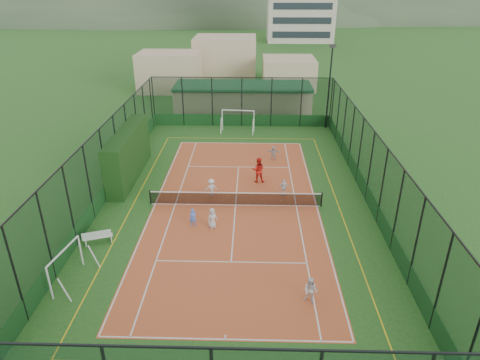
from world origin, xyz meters
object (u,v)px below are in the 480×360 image
Objects in this scene: child_near_mid at (193,218)px; child_far_back at (273,153)px; floodlight_ne at (329,88)px; coach at (258,170)px; futsal_goal_far at (238,121)px; white_bench at (98,236)px; futsal_goal_near at (66,266)px; child_far_left at (211,188)px; child_near_right at (311,291)px; clubhouse at (243,98)px; child_near_left at (212,218)px; child_far_right at (284,188)px.

child_near_mid is 1.00× the size of child_far_back.
floodlight_ne reaches higher than coach.
child_far_back is (3.22, -7.27, -0.45)m from futsal_goal_far.
white_bench is 0.84× the size of coach.
child_far_left is (6.47, 9.45, -0.24)m from futsal_goal_near.
child_far_back is at bearing -105.06° from coach.
floodlight_ne is 4.25× the size of coach.
futsal_goal_near is 7.90m from child_near_mid.
clubhouse is at bearing 124.78° from child_near_right.
child_far_left is 8.28m from child_far_back.
child_far_left is at bearing 37.95° from coach.
clubhouse is 27.91m from white_bench.
child_near_left is at bearing 77.05° from child_far_back.
futsal_goal_far is at bearing 50.39° from white_bench.
child_near_right is (12.12, -1.25, -0.22)m from futsal_goal_near.
child_near_left is 1.02× the size of child_far_right.
clubhouse reaches higher than child_near_right.
child_far_back is (11.12, 16.32, -0.31)m from futsal_goal_near.
clubhouse is at bearing -4.89° from futsal_goal_near.
child_far_right is 0.66× the size of coach.
floodlight_ne is 2.90× the size of futsal_goal_near.
futsal_goal_far reaches higher than coach.
child_far_back is at bearing -60.45° from futsal_goal_far.
child_far_left is (0.78, 4.00, 0.07)m from child_near_mid.
child_near_left is at bearing -42.09° from futsal_goal_near.
floodlight_ne is 9.52m from futsal_goal_far.
floodlight_ne reaches higher than child_far_left.
futsal_goal_near is at bearing 52.19° from coach.
child_near_mid is at bearing 28.97° from child_far_right.
child_far_left is at bearing -90.09° from futsal_goal_far.
child_near_mid is at bearing -119.90° from floodlight_ne.
child_far_right is at bearing 120.64° from child_near_right.
futsal_goal_near is 11.46m from child_far_left.
child_far_right is 2.88m from coach.
child_far_right is (11.14, 6.22, 0.20)m from white_bench.
coach is at bearing -29.13° from futsal_goal_near.
child_far_right reaches higher than child_far_back.
futsal_goal_far is at bearing -79.15° from coach.
floodlight_ne reaches higher than child_far_back.
white_bench is 16.75m from child_far_back.
child_far_right is (-0.56, 10.90, -0.05)m from child_near_right.
child_near_right reaches higher than child_near_mid.
futsal_goal_far is 2.75× the size of child_near_mid.
child_near_left reaches higher than white_bench.
futsal_goal_far is 11.86m from coach.
child_far_back is (10.70, 12.89, 0.15)m from white_bench.
floodlight_ne is at bearing 45.84° from child_near_mid.
child_near_left is 11.78m from child_far_back.
futsal_goal_near reaches higher than child_near_right.
white_bench is 12.60m from child_near_right.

